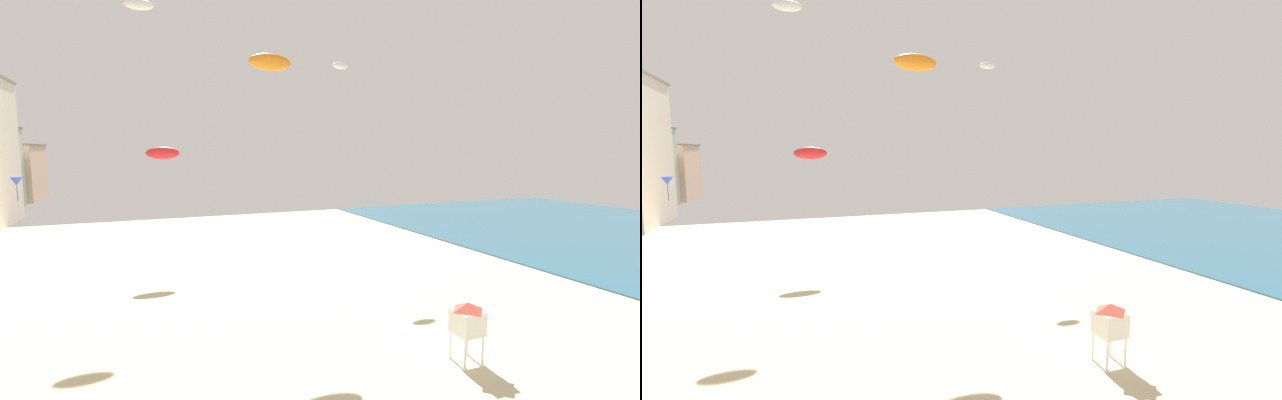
# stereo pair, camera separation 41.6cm
# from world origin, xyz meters

# --- Properties ---
(lifeguard_stand) EXTENTS (1.10, 1.10, 2.55)m
(lifeguard_stand) POSITION_xyz_m (8.58, 15.33, 1.84)
(lifeguard_stand) COLOR white
(lifeguard_stand) RESTS_ON ground
(kite_red_parafoil) EXTENTS (2.47, 0.69, 0.96)m
(kite_red_parafoil) POSITION_xyz_m (-2.16, 37.33, 8.55)
(kite_red_parafoil) COLOR red
(kite_orange_parafoil) EXTENTS (2.69, 0.75, 1.05)m
(kite_orange_parafoil) POSITION_xyz_m (3.90, 28.21, 14.17)
(kite_orange_parafoil) COLOR orange
(kite_white_parafoil) EXTENTS (2.19, 0.61, 0.85)m
(kite_white_parafoil) POSITION_xyz_m (-3.40, 38.70, 19.79)
(kite_white_parafoil) COLOR white
(kite_blue_delta) EXTENTS (0.78, 0.78, 1.77)m
(kite_blue_delta) POSITION_xyz_m (-12.09, 38.70, 6.54)
(kite_blue_delta) COLOR blue
(kite_white_parafoil_2) EXTENTS (1.44, 0.40, 0.56)m
(kite_white_parafoil_2) POSITION_xyz_m (11.56, 34.41, 15.57)
(kite_white_parafoil_2) COLOR white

